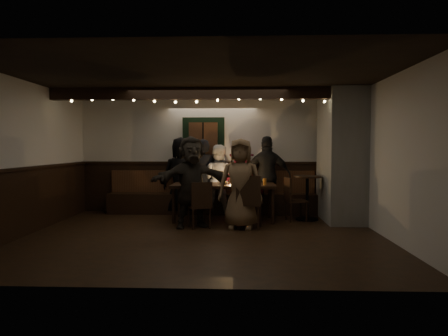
{
  "coord_description": "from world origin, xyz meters",
  "views": [
    {
      "loc": [
        0.61,
        -6.58,
        1.48
      ],
      "look_at": [
        0.3,
        1.6,
        1.05
      ],
      "focal_mm": 32.0,
      "sensor_mm": 36.0,
      "label": 1
    }
  ],
  "objects_px": {
    "dining_table": "(224,187)",
    "person_g": "(241,184)",
    "high_top": "(307,192)",
    "person_e": "(268,176)",
    "chair_near_left": "(200,202)",
    "person_c": "(218,180)",
    "person_b": "(202,177)",
    "person_a": "(181,176)",
    "chair_end": "(292,197)",
    "person_f": "(192,182)",
    "chair_near_right": "(249,199)",
    "person_d": "(241,181)"
  },
  "relations": [
    {
      "from": "person_a",
      "to": "person_f",
      "type": "distance_m",
      "value": 1.53
    },
    {
      "from": "person_c",
      "to": "person_d",
      "type": "distance_m",
      "value": 0.52
    },
    {
      "from": "person_a",
      "to": "person_e",
      "type": "bearing_deg",
      "value": 175.58
    },
    {
      "from": "chair_end",
      "to": "person_c",
      "type": "height_order",
      "value": "person_c"
    },
    {
      "from": "person_e",
      "to": "chair_end",
      "type": "bearing_deg",
      "value": 126.3
    },
    {
      "from": "person_g",
      "to": "chair_near_left",
      "type": "bearing_deg",
      "value": -170.38
    },
    {
      "from": "person_c",
      "to": "person_d",
      "type": "relative_size",
      "value": 1.03
    },
    {
      "from": "dining_table",
      "to": "chair_near_right",
      "type": "xyz_separation_m",
      "value": [
        0.49,
        -0.84,
        -0.13
      ]
    },
    {
      "from": "person_b",
      "to": "person_d",
      "type": "distance_m",
      "value": 0.86
    },
    {
      "from": "dining_table",
      "to": "person_c",
      "type": "xyz_separation_m",
      "value": [
        -0.15,
        0.77,
        0.09
      ]
    },
    {
      "from": "dining_table",
      "to": "person_a",
      "type": "height_order",
      "value": "person_a"
    },
    {
      "from": "chair_near_left",
      "to": "person_a",
      "type": "distance_m",
      "value": 1.75
    },
    {
      "from": "dining_table",
      "to": "person_c",
      "type": "height_order",
      "value": "person_c"
    },
    {
      "from": "dining_table",
      "to": "chair_near_left",
      "type": "height_order",
      "value": "dining_table"
    },
    {
      "from": "chair_near_right",
      "to": "person_f",
      "type": "height_order",
      "value": "person_f"
    },
    {
      "from": "person_d",
      "to": "person_e",
      "type": "relative_size",
      "value": 0.87
    },
    {
      "from": "high_top",
      "to": "person_a",
      "type": "xyz_separation_m",
      "value": [
        -2.67,
        0.62,
        0.28
      ]
    },
    {
      "from": "chair_near_right",
      "to": "person_a",
      "type": "relative_size",
      "value": 0.57
    },
    {
      "from": "person_a",
      "to": "person_b",
      "type": "distance_m",
      "value": 0.48
    },
    {
      "from": "chair_near_left",
      "to": "person_c",
      "type": "xyz_separation_m",
      "value": [
        0.23,
        1.6,
        0.29
      ]
    },
    {
      "from": "person_b",
      "to": "person_c",
      "type": "bearing_deg",
      "value": 178.3
    },
    {
      "from": "person_c",
      "to": "person_g",
      "type": "xyz_separation_m",
      "value": [
        0.49,
        -1.54,
        0.05
      ]
    },
    {
      "from": "chair_near_left",
      "to": "chair_end",
      "type": "xyz_separation_m",
      "value": [
        1.76,
        0.82,
        0.01
      ]
    },
    {
      "from": "person_b",
      "to": "person_e",
      "type": "xyz_separation_m",
      "value": [
        1.42,
        -0.06,
        0.03
      ]
    },
    {
      "from": "person_b",
      "to": "person_c",
      "type": "distance_m",
      "value": 0.35
    },
    {
      "from": "person_e",
      "to": "person_f",
      "type": "relative_size",
      "value": 1.02
    },
    {
      "from": "dining_table",
      "to": "person_g",
      "type": "height_order",
      "value": "person_g"
    },
    {
      "from": "person_e",
      "to": "person_f",
      "type": "bearing_deg",
      "value": 45.24
    },
    {
      "from": "chair_end",
      "to": "person_a",
      "type": "distance_m",
      "value": 2.5
    },
    {
      "from": "person_f",
      "to": "person_g",
      "type": "xyz_separation_m",
      "value": [
        0.9,
        -0.08,
        -0.02
      ]
    },
    {
      "from": "high_top",
      "to": "person_e",
      "type": "bearing_deg",
      "value": 146.74
    },
    {
      "from": "chair_end",
      "to": "person_g",
      "type": "bearing_deg",
      "value": -143.62
    },
    {
      "from": "person_d",
      "to": "person_g",
      "type": "height_order",
      "value": "person_g"
    },
    {
      "from": "person_c",
      "to": "high_top",
      "type": "bearing_deg",
      "value": -179.79
    },
    {
      "from": "dining_table",
      "to": "chair_near_left",
      "type": "relative_size",
      "value": 2.42
    },
    {
      "from": "chair_near_left",
      "to": "chair_near_right",
      "type": "height_order",
      "value": "chair_near_right"
    },
    {
      "from": "chair_near_left",
      "to": "chair_near_right",
      "type": "distance_m",
      "value": 0.88
    },
    {
      "from": "person_g",
      "to": "person_a",
      "type": "bearing_deg",
      "value": 135.11
    },
    {
      "from": "chair_near_left",
      "to": "person_c",
      "type": "height_order",
      "value": "person_c"
    },
    {
      "from": "chair_near_left",
      "to": "chair_end",
      "type": "relative_size",
      "value": 0.98
    },
    {
      "from": "person_c",
      "to": "person_e",
      "type": "xyz_separation_m",
      "value": [
        1.08,
        -0.11,
        0.09
      ]
    },
    {
      "from": "person_b",
      "to": "person_c",
      "type": "height_order",
      "value": "person_b"
    },
    {
      "from": "chair_near_right",
      "to": "chair_near_left",
      "type": "bearing_deg",
      "value": -179.94
    },
    {
      "from": "person_d",
      "to": "person_f",
      "type": "bearing_deg",
      "value": 76.47
    },
    {
      "from": "person_g",
      "to": "person_d",
      "type": "bearing_deg",
      "value": 94.05
    },
    {
      "from": "chair_end",
      "to": "person_a",
      "type": "height_order",
      "value": "person_a"
    },
    {
      "from": "high_top",
      "to": "person_g",
      "type": "distance_m",
      "value": 1.67
    },
    {
      "from": "person_g",
      "to": "person_b",
      "type": "bearing_deg",
      "value": 124.08
    },
    {
      "from": "person_b",
      "to": "person_e",
      "type": "height_order",
      "value": "person_e"
    },
    {
      "from": "chair_near_left",
      "to": "person_c",
      "type": "bearing_deg",
      "value": 81.78
    }
  ]
}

